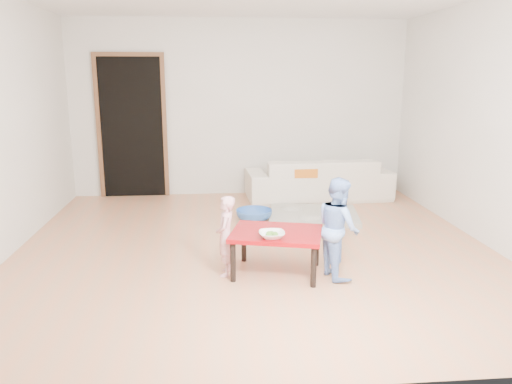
{
  "coord_description": "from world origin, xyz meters",
  "views": [
    {
      "loc": [
        -0.43,
        -5.05,
        1.8
      ],
      "look_at": [
        0.0,
        -0.2,
        0.65
      ],
      "focal_mm": 35.0,
      "sensor_mm": 36.0,
      "label": 1
    }
  ],
  "objects": [
    {
      "name": "broccoli",
      "position": [
        0.07,
        -0.92,
        0.43
      ],
      "size": [
        0.12,
        0.12,
        0.06
      ],
      "primitive_type": null,
      "color": "#2D5919",
      "rests_on": "red_table"
    },
    {
      "name": "floor",
      "position": [
        0.0,
        0.0,
        0.0
      ],
      "size": [
        5.0,
        5.0,
        0.01
      ],
      "primitive_type": "cube",
      "color": "tan",
      "rests_on": "ground"
    },
    {
      "name": "basin",
      "position": [
        0.08,
        0.97,
        0.07
      ],
      "size": [
        0.45,
        0.45,
        0.14
      ],
      "primitive_type": "imported",
      "color": "#2F60B3",
      "rests_on": "floor"
    },
    {
      "name": "sofa",
      "position": [
        1.12,
        2.05,
        0.31
      ],
      "size": [
        2.13,
        0.93,
        0.61
      ],
      "primitive_type": "imported",
      "rotation": [
        0.0,
        0.0,
        3.19
      ],
      "color": "silver",
      "rests_on": "floor"
    },
    {
      "name": "cushion",
      "position": [
        0.79,
        1.82,
        0.46
      ],
      "size": [
        0.47,
        0.42,
        0.12
      ],
      "primitive_type": "cube",
      "rotation": [
        0.0,
        0.0,
        -0.02
      ],
      "color": "orange",
      "rests_on": "sofa"
    },
    {
      "name": "doorway",
      "position": [
        -1.6,
        2.48,
        1.02
      ],
      "size": [
        1.02,
        0.08,
        2.11
      ],
      "primitive_type": null,
      "color": "brown",
      "rests_on": "back_wall"
    },
    {
      "name": "back_wall",
      "position": [
        0.0,
        2.5,
        1.3
      ],
      "size": [
        5.0,
        0.02,
        2.6
      ],
      "primitive_type": "cube",
      "color": "silver",
      "rests_on": "floor"
    },
    {
      "name": "red_table",
      "position": [
        0.14,
        -0.74,
        0.2
      ],
      "size": [
        0.94,
        0.79,
        0.41
      ],
      "primitive_type": null,
      "rotation": [
        0.0,
        0.0,
        -0.26
      ],
      "color": "maroon",
      "rests_on": "floor"
    },
    {
      "name": "child_pink",
      "position": [
        -0.32,
        -0.73,
        0.37
      ],
      "size": [
        0.22,
        0.29,
        0.74
      ],
      "primitive_type": "imported",
      "rotation": [
        0.0,
        0.0,
        -1.72
      ],
      "color": "#D15F70",
      "rests_on": "floor"
    },
    {
      "name": "blanket",
      "position": [
        0.86,
        1.06,
        0.03
      ],
      "size": [
        1.25,
        1.09,
        0.06
      ],
      "primitive_type": null,
      "rotation": [
        0.0,
        0.0,
        -0.16
      ],
      "color": "#B9B7A3",
      "rests_on": "floor"
    },
    {
      "name": "right_wall",
      "position": [
        2.5,
        0.0,
        1.3
      ],
      "size": [
        0.02,
        5.0,
        2.6
      ],
      "primitive_type": "cube",
      "color": "silver",
      "rests_on": "floor"
    },
    {
      "name": "bowl",
      "position": [
        0.07,
        -0.92,
        0.43
      ],
      "size": [
        0.23,
        0.23,
        0.06
      ],
      "primitive_type": "imported",
      "color": "white",
      "rests_on": "red_table"
    },
    {
      "name": "child_blue",
      "position": [
        0.69,
        -0.84,
        0.46
      ],
      "size": [
        0.43,
        0.5,
        0.92
      ],
      "primitive_type": "imported",
      "rotation": [
        0.0,
        0.0,
        1.77
      ],
      "color": "#5A83D1",
      "rests_on": "floor"
    }
  ]
}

